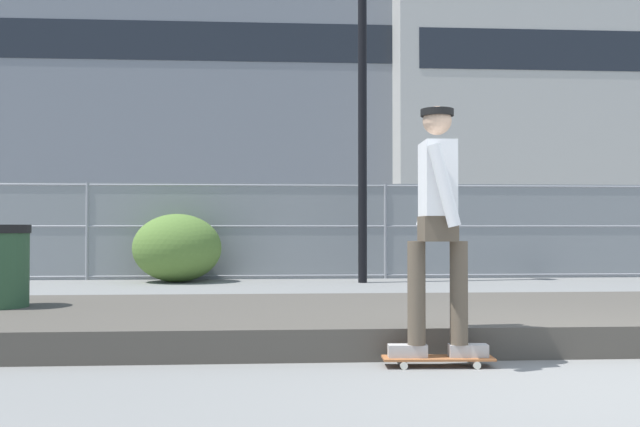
# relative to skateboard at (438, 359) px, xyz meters

# --- Properties ---
(ground_plane) EXTENTS (120.00, 120.00, 0.00)m
(ground_plane) POSITION_rel_skateboard_xyz_m (0.97, -0.71, -0.06)
(ground_plane) COLOR slate
(gravel_berm) EXTENTS (17.21, 2.76, 0.25)m
(gravel_berm) POSITION_rel_skateboard_xyz_m (0.97, 1.57, 0.07)
(gravel_berm) COLOR #4C473F
(gravel_berm) RESTS_ON ground_plane
(skateboard) EXTENTS (0.81, 0.23, 0.07)m
(skateboard) POSITION_rel_skateboard_xyz_m (0.00, 0.00, 0.00)
(skateboard) COLOR #9E5B33
(skateboard) RESTS_ON ground_plane
(skater) EXTENTS (0.72, 0.59, 1.82)m
(skater) POSITION_rel_skateboard_xyz_m (-0.00, 0.00, 1.05)
(skater) COLOR #B2ADA8
(skater) RESTS_ON skateboard
(chain_fence) EXTENTS (22.96, 0.06, 1.85)m
(chain_fence) POSITION_rel_skateboard_xyz_m (0.97, 8.42, 0.87)
(chain_fence) COLOR gray
(chain_fence) RESTS_ON ground_plane
(street_lamp) EXTENTS (0.44, 0.44, 7.65)m
(street_lamp) POSITION_rel_skateboard_xyz_m (0.39, 7.43, 4.63)
(street_lamp) COLOR black
(street_lamp) RESTS_ON ground_plane
(parked_car_near) EXTENTS (4.48, 2.11, 1.66)m
(parked_car_near) POSITION_rel_skateboard_xyz_m (-2.44, 11.34, 0.78)
(parked_car_near) COLOR black
(parked_car_near) RESTS_ON ground_plane
(library_building) EXTENTS (31.86, 14.29, 20.66)m
(library_building) POSITION_rel_skateboard_xyz_m (-8.01, 46.09, 10.27)
(library_building) COLOR slate
(library_building) RESTS_ON ground_plane
(office_block) EXTENTS (28.85, 10.33, 19.13)m
(office_block) POSITION_rel_skateboard_xyz_m (20.76, 41.24, 9.51)
(office_block) COLOR #B2AFA8
(office_block) RESTS_ON ground_plane
(shrub_left) EXTENTS (1.61, 1.32, 1.25)m
(shrub_left) POSITION_rel_skateboard_xyz_m (-2.97, 7.79, 0.57)
(shrub_left) COLOR #567A33
(shrub_left) RESTS_ON ground_plane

